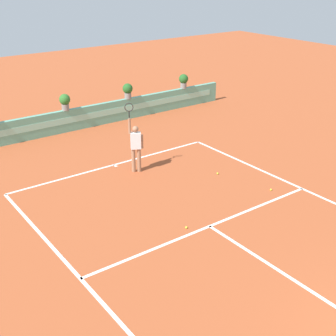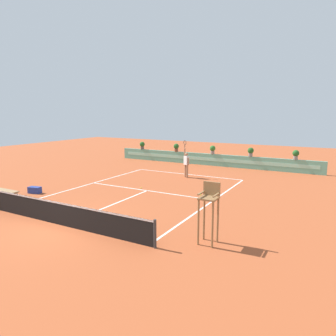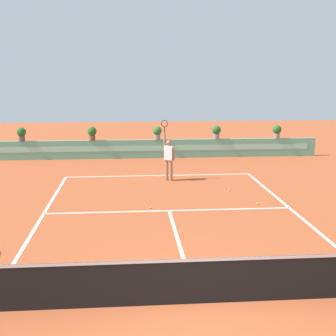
{
  "view_description": "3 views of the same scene",
  "coord_description": "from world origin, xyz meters",
  "px_view_note": "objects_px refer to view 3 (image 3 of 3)",
  "views": [
    {
      "loc": [
        -7.81,
        -2.21,
        7.0
      ],
      "look_at": [
        0.15,
        8.64,
        1.0
      ],
      "focal_mm": 49.66,
      "sensor_mm": 36.0,
      "label": 1
    },
    {
      "loc": [
        9.47,
        -8.3,
        4.48
      ],
      "look_at": [
        0.15,
        8.64,
        1.0
      ],
      "focal_mm": 33.0,
      "sensor_mm": 36.0,
      "label": 2
    },
    {
      "loc": [
        -1.28,
        -8.41,
        4.47
      ],
      "look_at": [
        0.15,
        8.64,
        1.0
      ],
      "focal_mm": 49.6,
      "sensor_mm": 36.0,
      "label": 3
    }
  ],
  "objects_px": {
    "tennis_ball_mid_court": "(150,208)",
    "potted_plant_left": "(92,133)",
    "tennis_player": "(169,156)",
    "tennis_ball_by_sideline": "(229,190)",
    "potted_plant_right": "(216,131)",
    "potted_plant_far_left": "(21,133)",
    "potted_plant_far_right": "(277,131)",
    "potted_plant_centre": "(157,132)",
    "tennis_ball_near_baseline": "(257,203)"
  },
  "relations": [
    {
      "from": "potted_plant_right",
      "to": "potted_plant_centre",
      "type": "relative_size",
      "value": 1.0
    },
    {
      "from": "tennis_ball_mid_court",
      "to": "potted_plant_centre",
      "type": "height_order",
      "value": "potted_plant_centre"
    },
    {
      "from": "potted_plant_far_left",
      "to": "potted_plant_centre",
      "type": "height_order",
      "value": "same"
    },
    {
      "from": "potted_plant_left",
      "to": "potted_plant_centre",
      "type": "height_order",
      "value": "same"
    },
    {
      "from": "potted_plant_right",
      "to": "potted_plant_left",
      "type": "relative_size",
      "value": 1.0
    },
    {
      "from": "potted_plant_right",
      "to": "potted_plant_left",
      "type": "distance_m",
      "value": 6.71
    },
    {
      "from": "tennis_ball_mid_court",
      "to": "tennis_ball_by_sideline",
      "type": "xyz_separation_m",
      "value": [
        3.21,
        2.25,
        0.0
      ]
    },
    {
      "from": "tennis_player",
      "to": "tennis_ball_by_sideline",
      "type": "xyz_separation_m",
      "value": [
        2.21,
        -1.94,
        -1.02
      ]
    },
    {
      "from": "tennis_ball_near_baseline",
      "to": "potted_plant_far_left",
      "type": "distance_m",
      "value": 13.9
    },
    {
      "from": "tennis_ball_mid_court",
      "to": "potted_plant_left",
      "type": "relative_size",
      "value": 0.09
    },
    {
      "from": "tennis_ball_near_baseline",
      "to": "tennis_ball_mid_court",
      "type": "height_order",
      "value": "same"
    },
    {
      "from": "potted_plant_left",
      "to": "potted_plant_far_left",
      "type": "height_order",
      "value": "same"
    },
    {
      "from": "tennis_ball_by_sideline",
      "to": "potted_plant_right",
      "type": "height_order",
      "value": "potted_plant_right"
    },
    {
      "from": "potted_plant_left",
      "to": "potted_plant_far_left",
      "type": "relative_size",
      "value": 1.0
    },
    {
      "from": "tennis_ball_mid_court",
      "to": "potted_plant_centre",
      "type": "relative_size",
      "value": 0.09
    },
    {
      "from": "tennis_ball_mid_court",
      "to": "tennis_ball_by_sideline",
      "type": "bearing_deg",
      "value": 35.01
    },
    {
      "from": "potted_plant_right",
      "to": "potted_plant_far_right",
      "type": "bearing_deg",
      "value": 0.0
    },
    {
      "from": "tennis_ball_near_baseline",
      "to": "potted_plant_centre",
      "type": "height_order",
      "value": "potted_plant_centre"
    },
    {
      "from": "potted_plant_far_left",
      "to": "potted_plant_right",
      "type": "bearing_deg",
      "value": 0.0
    },
    {
      "from": "tennis_player",
      "to": "tennis_ball_by_sideline",
      "type": "bearing_deg",
      "value": -41.24
    },
    {
      "from": "tennis_ball_mid_court",
      "to": "potted_plant_right",
      "type": "relative_size",
      "value": 0.09
    },
    {
      "from": "tennis_player",
      "to": "potted_plant_far_left",
      "type": "bearing_deg",
      "value": 143.03
    },
    {
      "from": "tennis_player",
      "to": "potted_plant_far_right",
      "type": "xyz_separation_m",
      "value": [
        6.45,
        5.5,
        0.36
      ]
    },
    {
      "from": "tennis_ball_by_sideline",
      "to": "potted_plant_far_right",
      "type": "height_order",
      "value": "potted_plant_far_right"
    },
    {
      "from": "potted_plant_far_right",
      "to": "tennis_ball_mid_court",
      "type": "bearing_deg",
      "value": -127.53
    },
    {
      "from": "potted_plant_left",
      "to": "potted_plant_far_left",
      "type": "xyz_separation_m",
      "value": [
        -3.68,
        0.0,
        0.0
      ]
    },
    {
      "from": "potted_plant_far_right",
      "to": "potted_plant_centre",
      "type": "distance_m",
      "value": 6.6
    },
    {
      "from": "tennis_player",
      "to": "potted_plant_far_right",
      "type": "bearing_deg",
      "value": 40.46
    },
    {
      "from": "tennis_ball_near_baseline",
      "to": "potted_plant_centre",
      "type": "bearing_deg",
      "value": 107.19
    },
    {
      "from": "tennis_ball_near_baseline",
      "to": "tennis_ball_mid_court",
      "type": "xyz_separation_m",
      "value": [
        -3.77,
        -0.22,
        0.0
      ]
    },
    {
      "from": "potted_plant_right",
      "to": "potted_plant_far_left",
      "type": "relative_size",
      "value": 1.0
    },
    {
      "from": "tennis_player",
      "to": "potted_plant_right",
      "type": "distance_m",
      "value": 6.31
    },
    {
      "from": "tennis_ball_by_sideline",
      "to": "potted_plant_right",
      "type": "distance_m",
      "value": 7.62
    },
    {
      "from": "potted_plant_far_right",
      "to": "potted_plant_centre",
      "type": "height_order",
      "value": "same"
    },
    {
      "from": "tennis_ball_near_baseline",
      "to": "potted_plant_far_left",
      "type": "height_order",
      "value": "potted_plant_far_left"
    },
    {
      "from": "tennis_ball_near_baseline",
      "to": "tennis_ball_by_sideline",
      "type": "xyz_separation_m",
      "value": [
        -0.56,
        2.03,
        0.0
      ]
    },
    {
      "from": "tennis_player",
      "to": "tennis_ball_by_sideline",
      "type": "distance_m",
      "value": 3.12
    },
    {
      "from": "potted_plant_centre",
      "to": "potted_plant_far_right",
      "type": "bearing_deg",
      "value": 0.0
    },
    {
      "from": "tennis_player",
      "to": "potted_plant_left",
      "type": "distance_m",
      "value": 6.6
    },
    {
      "from": "tennis_ball_near_baseline",
      "to": "potted_plant_right",
      "type": "xyz_separation_m",
      "value": [
        0.3,
        9.47,
        1.38
      ]
    },
    {
      "from": "tennis_ball_near_baseline",
      "to": "potted_plant_far_right",
      "type": "xyz_separation_m",
      "value": [
        3.67,
        9.47,
        1.38
      ]
    },
    {
      "from": "tennis_ball_near_baseline",
      "to": "tennis_ball_mid_court",
      "type": "bearing_deg",
      "value": -176.63
    },
    {
      "from": "tennis_ball_by_sideline",
      "to": "potted_plant_far_right",
      "type": "bearing_deg",
      "value": 60.36
    },
    {
      "from": "potted_plant_far_right",
      "to": "tennis_player",
      "type": "bearing_deg",
      "value": -139.54
    },
    {
      "from": "tennis_ball_by_sideline",
      "to": "tennis_player",
      "type": "bearing_deg",
      "value": 138.76
    },
    {
      "from": "tennis_ball_by_sideline",
      "to": "potted_plant_left",
      "type": "height_order",
      "value": "potted_plant_left"
    },
    {
      "from": "potted_plant_far_right",
      "to": "tennis_ball_by_sideline",
      "type": "bearing_deg",
      "value": -119.64
    },
    {
      "from": "potted_plant_far_left",
      "to": "potted_plant_far_right",
      "type": "bearing_deg",
      "value": 0.0
    },
    {
      "from": "potted_plant_far_right",
      "to": "potted_plant_right",
      "type": "bearing_deg",
      "value": 180.0
    },
    {
      "from": "tennis_ball_by_sideline",
      "to": "potted_plant_far_right",
      "type": "xyz_separation_m",
      "value": [
        4.24,
        7.44,
        1.38
      ]
    }
  ]
}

